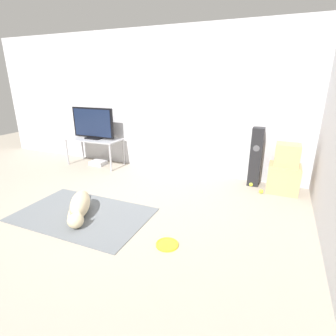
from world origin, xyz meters
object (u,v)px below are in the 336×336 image
tv (93,124)px  dog (80,206)px  tv_stand (94,142)px  tennis_ball_near_speaker (261,191)px  cardboard_box_lower (283,178)px  frisbee (167,244)px  tennis_ball_by_boxes (251,184)px  game_console (98,163)px  cardboard_box_upper (287,155)px  floor_speaker (256,157)px

tv → dog: bearing=-57.5°
tv_stand → tennis_ball_near_speaker: 3.31m
dog → cardboard_box_lower: cardboard_box_lower is taller
dog → frisbee: size_ratio=3.41×
dog → tennis_ball_by_boxes: bearing=44.9°
tennis_ball_by_boxes → game_console: (-3.05, -0.07, 0.01)m
cardboard_box_upper → game_console: 3.57m
cardboard_box_upper → game_console: cardboard_box_upper is taller
floor_speaker → tv: 3.15m
tennis_ball_near_speaker → dog: bearing=-141.4°
frisbee → dog: bearing=174.0°
dog → tv_stand: tv_stand is taller
cardboard_box_upper → tv_stand: (-3.58, -0.06, -0.11)m
game_console → cardboard_box_upper: bearing=1.1°
cardboard_box_lower → game_console: (-3.52, -0.05, -0.18)m
cardboard_box_upper → tv: tv is taller
tennis_ball_near_speaker → floor_speaker: bearing=116.4°
floor_speaker → game_console: size_ratio=3.15×
cardboard_box_upper → tennis_ball_near_speaker: size_ratio=5.33×
tennis_ball_by_boxes → game_console: 3.05m
cardboard_box_upper → tennis_ball_near_speaker: cardboard_box_upper is taller
tv_stand → game_console: 0.45m
cardboard_box_lower → game_console: bearing=-179.2°
floor_speaker → tennis_ball_by_boxes: (-0.02, -0.08, -0.45)m
frisbee → floor_speaker: floor_speaker is taller
floor_speaker → dog: bearing=-134.2°
tennis_ball_near_speaker → game_console: 3.23m
tv_stand → dog: bearing=-57.5°
dog → tennis_ball_by_boxes: (1.92, 1.91, -0.11)m
dog → tennis_ball_by_boxes: dog is taller
cardboard_box_lower → cardboard_box_upper: (0.01, 0.02, 0.38)m
dog → cardboard_box_upper: size_ratio=2.38×
tennis_ball_near_speaker → tennis_ball_by_boxes: bearing=126.9°
cardboard_box_upper → tv: bearing=-179.1°
tv_stand → cardboard_box_upper: bearing=1.0°
dog → floor_speaker: size_ratio=0.87×
tv → tennis_ball_near_speaker: size_ratio=14.21×
cardboard_box_lower → floor_speaker: 0.53m
cardboard_box_upper → game_console: bearing=-178.9°
frisbee → tennis_ball_by_boxes: size_ratio=3.73×
dog → tv: tv is taller
dog → cardboard_box_lower: size_ratio=1.81×
tennis_ball_by_boxes → floor_speaker: bearing=75.5°
cardboard_box_upper → tennis_ball_near_speaker: (-0.30, -0.24, -0.57)m
floor_speaker → tennis_ball_near_speaker: size_ratio=14.68×
frisbee → tennis_ball_by_boxes: bearing=72.8°
tv → tennis_ball_near_speaker: bearing=-3.1°
tennis_ball_by_boxes → tennis_ball_near_speaker: bearing=-53.1°
dog → tv: 2.31m
game_console → tennis_ball_near_speaker: bearing=-3.0°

